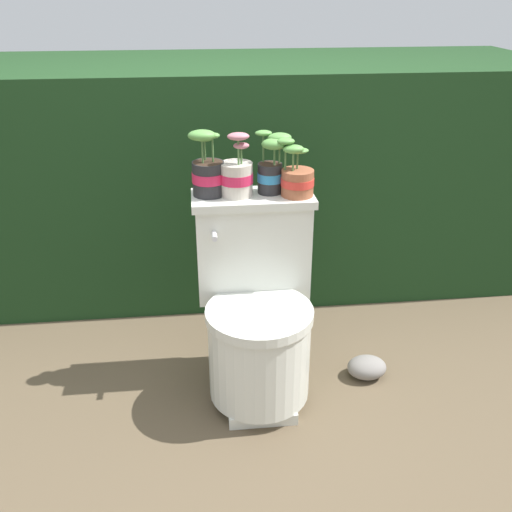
{
  "coord_description": "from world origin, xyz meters",
  "views": [
    {
      "loc": [
        -0.15,
        -1.78,
        1.48
      ],
      "look_at": [
        0.05,
        0.08,
        0.57
      ],
      "focal_mm": 40.0,
      "sensor_mm": 36.0,
      "label": 1
    }
  ],
  "objects": [
    {
      "name": "toilet",
      "position": [
        0.05,
        0.05,
        0.34
      ],
      "size": [
        0.45,
        0.52,
        0.77
      ],
      "color": "silver",
      "rests_on": "ground"
    },
    {
      "name": "potted_plant_midright",
      "position": [
        0.21,
        0.17,
        0.84
      ],
      "size": [
        0.14,
        0.12,
        0.21
      ],
      "color": "#9E5638",
      "rests_on": "toilet"
    },
    {
      "name": "potted_plant_midleft",
      "position": [
        -0.01,
        0.2,
        0.84
      ],
      "size": [
        0.12,
        0.12,
        0.24
      ],
      "color": "beige",
      "rests_on": "toilet"
    },
    {
      "name": "potted_plant_middle",
      "position": [
        0.12,
        0.21,
        0.87
      ],
      "size": [
        0.13,
        0.1,
        0.23
      ],
      "color": "#262628",
      "rests_on": "toilet"
    },
    {
      "name": "ground_plane",
      "position": [
        0.0,
        0.0,
        0.0
      ],
      "size": [
        12.0,
        12.0,
        0.0
      ],
      "primitive_type": "plane",
      "color": "brown"
    },
    {
      "name": "potted_plant_left",
      "position": [
        -0.11,
        0.21,
        0.86
      ],
      "size": [
        0.13,
        0.12,
        0.24
      ],
      "color": "#262628",
      "rests_on": "toilet"
    },
    {
      "name": "hedge_backdrop",
      "position": [
        0.0,
        1.15,
        0.56
      ],
      "size": [
        3.28,
        1.02,
        1.13
      ],
      "color": "#193819",
      "rests_on": "ground"
    },
    {
      "name": "garden_stone",
      "position": [
        0.51,
        0.07,
        0.04
      ],
      "size": [
        0.16,
        0.13,
        0.09
      ],
      "color": "gray",
      "rests_on": "ground"
    }
  ]
}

